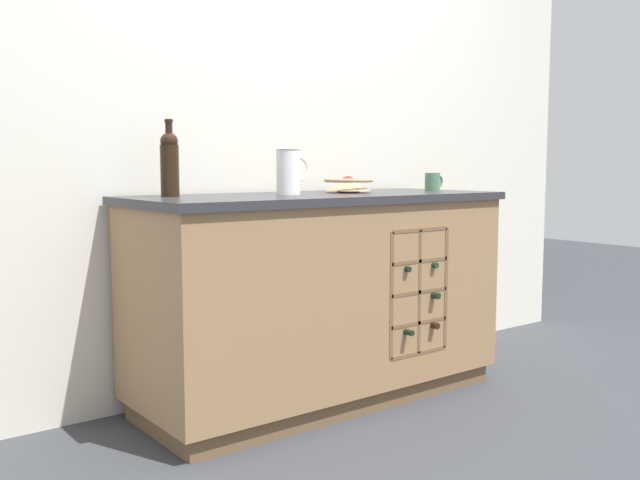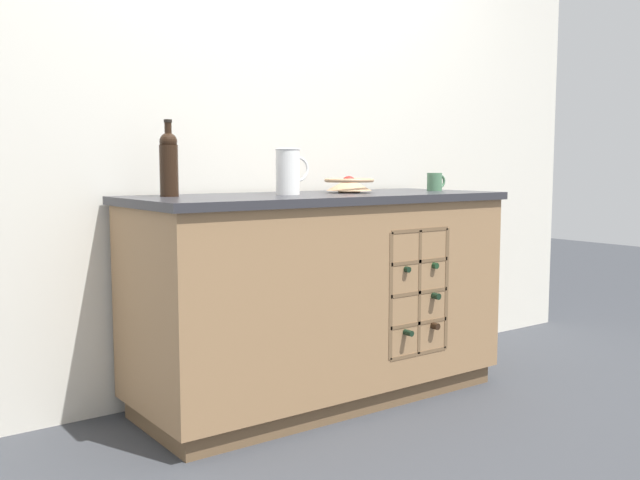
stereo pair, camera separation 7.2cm
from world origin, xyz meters
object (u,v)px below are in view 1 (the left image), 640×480
(white_pitcher, at_px, (289,171))
(ceramic_mug, at_px, (433,182))
(standing_wine_bottle, at_px, (170,162))
(fruit_bowl, at_px, (348,184))

(white_pitcher, distance_m, ceramic_mug, 0.85)
(white_pitcher, bearing_deg, ceramic_mug, -3.16)
(standing_wine_bottle, bearing_deg, white_pitcher, -14.59)
(white_pitcher, xyz_separation_m, ceramic_mug, (0.85, -0.05, -0.06))
(fruit_bowl, distance_m, white_pitcher, 0.36)
(ceramic_mug, distance_m, standing_wine_bottle, 1.36)
(fruit_bowl, bearing_deg, ceramic_mug, -7.57)
(fruit_bowl, xyz_separation_m, ceramic_mug, (0.50, -0.07, 0.00))
(fruit_bowl, relative_size, white_pitcher, 1.16)
(ceramic_mug, bearing_deg, fruit_bowl, 172.43)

